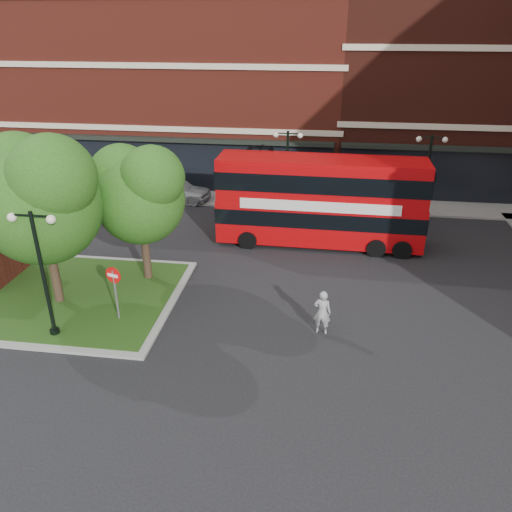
# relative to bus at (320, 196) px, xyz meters

# --- Properties ---
(ground) EXTENTS (120.00, 120.00, 0.00)m
(ground) POSITION_rel_bus_xyz_m (-4.05, -10.20, -2.63)
(ground) COLOR black
(ground) RESTS_ON ground
(pavement_far) EXTENTS (44.00, 3.00, 0.12)m
(pavement_far) POSITION_rel_bus_xyz_m (-4.05, 6.30, -2.57)
(pavement_far) COLOR slate
(pavement_far) RESTS_ON ground
(terrace_far_left) EXTENTS (26.00, 12.00, 14.00)m
(terrace_far_left) POSITION_rel_bus_xyz_m (-12.05, 13.80, 4.37)
(terrace_far_left) COLOR maroon
(terrace_far_left) RESTS_ON ground
(terrace_far_right) EXTENTS (18.00, 12.00, 16.00)m
(terrace_far_right) POSITION_rel_bus_xyz_m (9.95, 13.80, 5.37)
(terrace_far_right) COLOR #471911
(terrace_far_right) RESTS_ON ground
(traffic_island) EXTENTS (12.60, 7.60, 0.15)m
(traffic_island) POSITION_rel_bus_xyz_m (-12.05, -7.20, -2.56)
(traffic_island) COLOR gray
(traffic_island) RESTS_ON ground
(tree_island_west) EXTENTS (5.40, 4.71, 7.21)m
(tree_island_west) POSITION_rel_bus_xyz_m (-10.65, -7.62, 2.16)
(tree_island_west) COLOR #2D2116
(tree_island_west) RESTS_ON ground
(tree_island_east) EXTENTS (4.46, 3.90, 6.29)m
(tree_island_east) POSITION_rel_bus_xyz_m (-7.63, -5.13, 1.61)
(tree_island_east) COLOR #2D2116
(tree_island_east) RESTS_ON ground
(lamp_island) EXTENTS (1.72, 0.36, 5.00)m
(lamp_island) POSITION_rel_bus_xyz_m (-9.55, -10.00, 0.20)
(lamp_island) COLOR black
(lamp_island) RESTS_ON ground
(lamp_far_left) EXTENTS (1.72, 0.36, 5.00)m
(lamp_far_left) POSITION_rel_bus_xyz_m (-2.05, 4.30, 0.20)
(lamp_far_left) COLOR black
(lamp_far_left) RESTS_ON ground
(lamp_far_right) EXTENTS (1.72, 0.36, 5.00)m
(lamp_far_right) POSITION_rel_bus_xyz_m (5.95, 4.30, 0.20)
(lamp_far_right) COLOR black
(lamp_far_right) RESTS_ON ground
(bus) EXTENTS (10.54, 2.59, 4.01)m
(bus) POSITION_rel_bus_xyz_m (0.00, 0.00, 0.00)
(bus) COLOR #AC060A
(bus) RESTS_ON ground
(woman) EXTENTS (0.71, 0.52, 1.79)m
(woman) POSITION_rel_bus_xyz_m (0.35, -8.37, -1.74)
(woman) COLOR gray
(woman) RESTS_ON ground
(car_silver) EXTENTS (4.58, 2.21, 1.51)m
(car_silver) POSITION_rel_bus_xyz_m (-9.30, 5.62, -1.88)
(car_silver) COLOR #B1B3B8
(car_silver) RESTS_ON ground
(car_white) EXTENTS (3.76, 1.36, 1.23)m
(car_white) POSITION_rel_bus_xyz_m (-1.05, 4.30, -2.02)
(car_white) COLOR white
(car_white) RESTS_ON ground
(no_entry_sign) EXTENTS (0.65, 0.24, 2.39)m
(no_entry_sign) POSITION_rel_bus_xyz_m (-7.55, -8.70, -0.93)
(no_entry_sign) COLOR slate
(no_entry_sign) RESTS_ON ground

